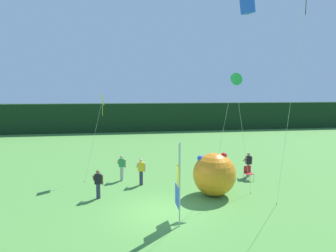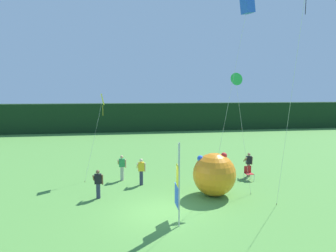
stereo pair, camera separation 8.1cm
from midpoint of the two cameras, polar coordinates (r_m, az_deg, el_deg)
ground_plane at (r=14.37m, az=-1.14°, el=-16.60°), size 120.00×120.00×0.00m
distant_treeline at (r=42.19m, az=-6.41°, el=1.73°), size 80.00×2.40×4.01m
banner_flag at (r=12.72m, az=2.14°, el=-11.40°), size 0.06×1.03×3.62m
person_near_banner at (r=20.40m, az=15.66°, el=-7.19°), size 0.55×0.48×1.62m
person_mid_field at (r=16.24m, az=-13.42°, el=-10.88°), size 0.55×0.48×1.56m
person_far_left at (r=19.05m, az=-8.91°, el=-7.98°), size 0.55×0.48×1.64m
person_far_right at (r=18.03m, az=-5.15°, el=-8.78°), size 0.55×0.48×1.64m
inflatable_balloon at (r=16.34m, az=9.22°, el=-9.35°), size 2.36×2.36×2.42m
folding_chair at (r=19.74m, az=15.63°, el=-8.71°), size 0.51×0.51×0.89m
kite_yellow_diamond_0 at (r=19.63m, az=-12.77°, el=4.27°), size 1.30×1.49×5.56m
kite_blue_box_2 at (r=16.36m, az=15.45°, el=21.73°), size 1.99×0.90×10.45m
kite_green_delta_3 at (r=16.59m, az=13.28°, el=8.77°), size 1.20×0.86×6.73m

